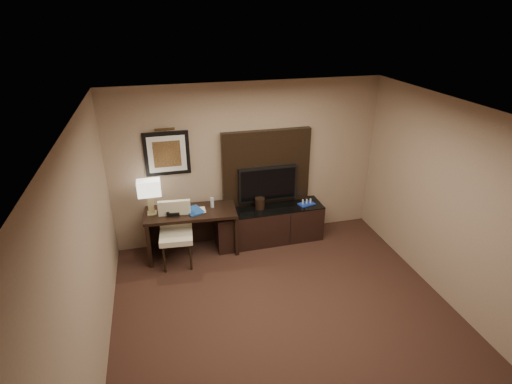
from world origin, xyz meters
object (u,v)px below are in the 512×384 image
object	(u,v)px
desk	(192,232)
desk_chair	(176,235)
desk_phone	(173,211)
tv	(268,184)
minibar_tray	(307,202)
credenza	(269,224)
table_lamp	(150,196)
ice_bucket	(260,203)
water_bottle	(212,202)

from	to	relation	value
desk	desk_chair	world-z (taller)	desk_chair
desk_phone	tv	bearing A→B (deg)	13.93
tv	minibar_tray	world-z (taller)	tv
credenza	tv	distance (m)	0.72
tv	desk	bearing A→B (deg)	-171.87
credenza	table_lamp	world-z (taller)	table_lamp
tv	desk_phone	xyz separation A→B (m)	(-1.60, -0.23, -0.20)
desk_phone	ice_bucket	size ratio (longest dim) A/B	1.03
desk	ice_bucket	size ratio (longest dim) A/B	7.72
tv	desk_phone	bearing A→B (deg)	-171.89
credenza	desk_chair	bearing A→B (deg)	-169.14
desk_chair	desk_phone	distance (m)	0.38
desk	water_bottle	distance (m)	0.59
desk_phone	minibar_tray	bearing A→B (deg)	6.99
water_bottle	credenza	bearing A→B (deg)	0.10
minibar_tray	table_lamp	bearing A→B (deg)	178.75
water_bottle	minibar_tray	xyz separation A→B (m)	(1.62, -0.04, -0.17)
desk_phone	ice_bucket	bearing A→B (deg)	10.22
desk_phone	ice_bucket	distance (m)	1.44
credenza	table_lamp	xyz separation A→B (m)	(-1.92, 0.01, 0.75)
desk_chair	table_lamp	size ratio (longest dim) A/B	1.73
tv	desk_phone	world-z (taller)	tv
ice_bucket	credenza	bearing A→B (deg)	-8.16
minibar_tray	ice_bucket	bearing A→B (deg)	175.50
table_lamp	ice_bucket	distance (m)	1.79
tv	ice_bucket	world-z (taller)	tv
tv	table_lamp	bearing A→B (deg)	-176.28
tv	water_bottle	size ratio (longest dim) A/B	5.87
desk_chair	table_lamp	world-z (taller)	table_lamp
desk	minibar_tray	size ratio (longest dim) A/B	5.32
desk	tv	xyz separation A→B (m)	(1.33, 0.19, 0.63)
desk	tv	distance (m)	1.49
table_lamp	ice_bucket	size ratio (longest dim) A/B	3.22
desk	credenza	size ratio (longest dim) A/B	0.78
desk_chair	credenza	bearing A→B (deg)	16.38
credenza	ice_bucket	xyz separation A→B (m)	(-0.16, 0.02, 0.41)
desk	desk_phone	xyz separation A→B (m)	(-0.27, -0.04, 0.43)
tv	minibar_tray	size ratio (longest dim) A/B	3.70
credenza	table_lamp	distance (m)	2.06
tv	table_lamp	world-z (taller)	table_lamp
credenza	tv	size ratio (longest dim) A/B	1.84
table_lamp	credenza	bearing A→B (deg)	-0.44
ice_bucket	minibar_tray	size ratio (longest dim) A/B	0.69
credenza	table_lamp	bearing A→B (deg)	178.90
table_lamp	desk_phone	xyz separation A→B (m)	(0.33, -0.10, -0.25)
table_lamp	desk	bearing A→B (deg)	-6.20
desk	credenza	bearing A→B (deg)	6.29
ice_bucket	table_lamp	bearing A→B (deg)	-179.74
credenza	water_bottle	world-z (taller)	water_bottle
desk_chair	water_bottle	size ratio (longest dim) A/B	6.10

